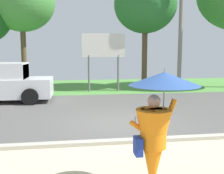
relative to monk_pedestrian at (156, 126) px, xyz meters
The scene contains 6 objects.
ground_plane 7.51m from the monk_pedestrian, 88.88° to the left, with size 40.00×22.00×0.20m.
monk_pedestrian is the anchor object (origin of this frame).
utility_pole 12.32m from the monk_pedestrian, 65.63° to the left, with size 1.80×0.24×6.51m.
roadside_billboard 11.83m from the monk_pedestrian, 87.80° to the left, with size 2.60×0.12×3.50m.
tree_left_far 16.45m from the monk_pedestrian, 107.70° to the left, with size 4.52×4.52×7.90m.
tree_right_far 14.19m from the monk_pedestrian, 75.56° to the left, with size 4.11×4.11×7.36m.
Camera 1 is at (-1.49, -8.55, 2.39)m, focal length 41.91 mm.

